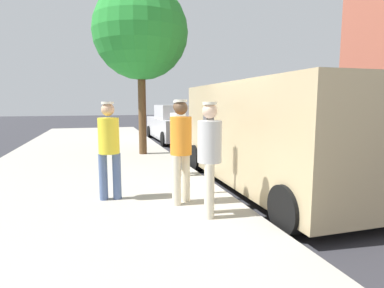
% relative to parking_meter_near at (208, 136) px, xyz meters
% --- Properties ---
extents(ground_plane, '(80.00, 80.00, 0.00)m').
position_rel_parking_meter_near_xyz_m(ground_plane, '(-1.35, 0.05, -1.18)').
color(ground_plane, '#2D2D33').
extents(sidewalk_slab, '(5.00, 32.00, 0.15)m').
position_rel_parking_meter_near_xyz_m(sidewalk_slab, '(2.15, 0.05, -1.11)').
color(sidewalk_slab, '#9E998E').
rests_on(sidewalk_slab, ground).
extents(parking_meter_near, '(0.14, 0.18, 1.52)m').
position_rel_parking_meter_near_xyz_m(parking_meter_near, '(0.00, 0.00, 0.00)').
color(parking_meter_near, gray).
rests_on(parking_meter_near, sidewalk_slab).
extents(pedestrian_in_yellow, '(0.36, 0.34, 1.63)m').
position_rel_parking_meter_near_xyz_m(pedestrian_in_yellow, '(1.69, -0.13, -0.10)').
color(pedestrian_in_yellow, '#4C608C').
rests_on(pedestrian_in_yellow, sidewalk_slab).
extents(pedestrian_in_white, '(0.34, 0.36, 1.65)m').
position_rel_parking_meter_near_xyz_m(pedestrian_in_white, '(0.17, -1.54, -0.09)').
color(pedestrian_in_white, '#383D47').
rests_on(pedestrian_in_white, sidewalk_slab).
extents(pedestrian_in_gray, '(0.34, 0.35, 1.62)m').
position_rel_parking_meter_near_xyz_m(pedestrian_in_gray, '(0.36, 1.06, -0.11)').
color(pedestrian_in_gray, beige).
rests_on(pedestrian_in_gray, sidewalk_slab).
extents(pedestrian_in_orange, '(0.34, 0.34, 1.66)m').
position_rel_parking_meter_near_xyz_m(pedestrian_in_orange, '(0.60, 0.41, -0.08)').
color(pedestrian_in_orange, beige).
rests_on(pedestrian_in_orange, sidewalk_slab).
extents(parked_van, '(2.13, 5.20, 2.15)m').
position_rel_parking_meter_near_xyz_m(parked_van, '(-1.50, -0.42, -0.03)').
color(parked_van, tan).
rests_on(parked_van, ground).
extents(parked_sedan_behind, '(2.00, 4.43, 1.65)m').
position_rel_parking_meter_near_xyz_m(parked_sedan_behind, '(-1.51, -8.86, -0.43)').
color(parked_sedan_behind, '#BCBCC1').
rests_on(parked_sedan_behind, ground).
extents(street_tree, '(2.86, 2.86, 5.16)m').
position_rel_parking_meter_near_xyz_m(street_tree, '(0.52, -4.72, 2.68)').
color(street_tree, brown).
rests_on(street_tree, sidewalk_slab).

